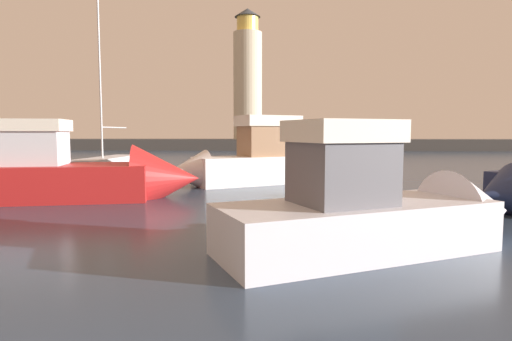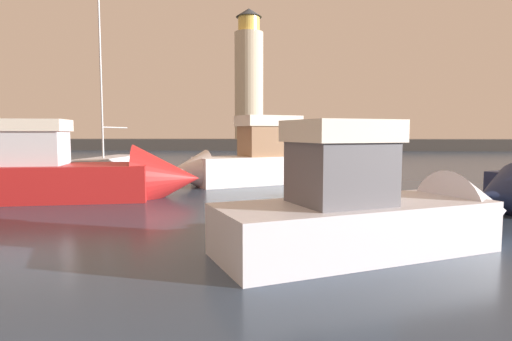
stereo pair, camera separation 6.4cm
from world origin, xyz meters
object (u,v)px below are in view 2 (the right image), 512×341
(motorboat_0, at_px, (91,175))
(motorboat_1, at_px, (248,160))
(lighthouse, at_px, (249,78))
(motorboat_3, at_px, (396,211))
(mooring_buoy, at_px, (341,196))
(sailboat_moored, at_px, (108,164))

(motorboat_0, height_order, motorboat_1, motorboat_1)
(lighthouse, distance_m, motorboat_3, 57.00)
(motorboat_0, relative_size, mooring_buoy, 10.50)
(motorboat_1, relative_size, motorboat_3, 1.01)
(lighthouse, height_order, motorboat_3, lighthouse)
(motorboat_0, height_order, mooring_buoy, motorboat_0)
(motorboat_3, relative_size, mooring_buoy, 8.54)
(lighthouse, relative_size, motorboat_3, 2.41)
(motorboat_1, xyz_separation_m, sailboat_moored, (-9.50, 5.48, -0.62))
(motorboat_3, bearing_deg, lighthouse, 97.60)
(motorboat_1, bearing_deg, lighthouse, 94.09)
(motorboat_0, bearing_deg, motorboat_3, -33.77)
(sailboat_moored, bearing_deg, lighthouse, 80.48)
(motorboat_1, xyz_separation_m, motorboat_3, (4.31, -12.05, -0.37))
(sailboat_moored, bearing_deg, mooring_buoy, -43.74)
(motorboat_3, bearing_deg, motorboat_1, 109.68)
(motorboat_0, xyz_separation_m, motorboat_1, (5.87, 5.25, 0.28))
(motorboat_3, xyz_separation_m, mooring_buoy, (-0.56, 4.85, -0.38))
(motorboat_3, xyz_separation_m, sailboat_moored, (-13.81, 17.53, -0.25))
(motorboat_1, distance_m, motorboat_3, 12.80)
(mooring_buoy, bearing_deg, motorboat_0, 168.50)
(motorboat_1, distance_m, sailboat_moored, 10.99)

